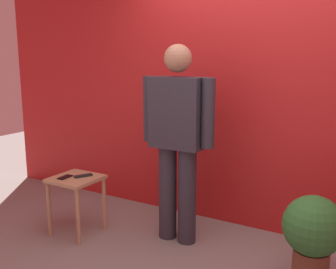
# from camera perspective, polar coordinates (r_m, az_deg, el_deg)

# --- Properties ---
(back_wall_red) EXTENTS (6.35, 0.12, 3.15)m
(back_wall_red) POSITION_cam_1_polar(r_m,az_deg,el_deg) (3.79, 12.34, 9.79)
(back_wall_red) COLOR red
(back_wall_red) RESTS_ON ground_plane
(standing_person) EXTENTS (0.69, 0.25, 1.76)m
(standing_person) POSITION_cam_1_polar(r_m,az_deg,el_deg) (3.44, 1.40, 0.02)
(standing_person) COLOR #2D2D38
(standing_person) RESTS_ON ground_plane
(side_table) EXTENTS (0.42, 0.42, 0.55)m
(side_table) POSITION_cam_1_polar(r_m,az_deg,el_deg) (3.81, -13.19, -7.60)
(side_table) COLOR tan
(side_table) RESTS_ON ground_plane
(cell_phone) EXTENTS (0.08, 0.15, 0.01)m
(cell_phone) POSITION_cam_1_polar(r_m,az_deg,el_deg) (3.79, -14.72, -6.01)
(cell_phone) COLOR black
(cell_phone) RESTS_ON side_table
(tv_remote) EXTENTS (0.12, 0.17, 0.02)m
(tv_remote) POSITION_cam_1_polar(r_m,az_deg,el_deg) (3.78, -12.23, -5.87)
(tv_remote) COLOR black
(tv_remote) RESTS_ON side_table
(potted_plant) EXTENTS (0.44, 0.44, 0.69)m
(potted_plant) POSITION_cam_1_polar(r_m,az_deg,el_deg) (3.09, 20.28, -13.33)
(potted_plant) COLOR brown
(potted_plant) RESTS_ON ground_plane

